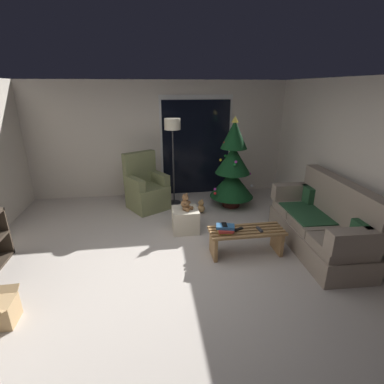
{
  "coord_description": "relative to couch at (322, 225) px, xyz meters",
  "views": [
    {
      "loc": [
        -0.17,
        -3.35,
        2.35
      ],
      "look_at": [
        0.4,
        0.7,
        0.85
      ],
      "focal_mm": 26.79,
      "sensor_mm": 36.0,
      "label": 1
    }
  ],
  "objects": [
    {
      "name": "couch",
      "position": [
        0.0,
        0.0,
        0.0
      ],
      "size": [
        0.84,
        1.96,
        1.08
      ],
      "color": "gray",
      "rests_on": "ground"
    },
    {
      "name": "remote_graphite",
      "position": [
        -1.0,
        -0.03,
        0.01
      ],
      "size": [
        0.06,
        0.16,
        0.02
      ],
      "primitive_type": "cube",
      "rotation": [
        0.0,
        0.0,
        3.23
      ],
      "color": "#333338",
      "rests_on": "coffee_table"
    },
    {
      "name": "wall_back",
      "position": [
        -2.32,
        2.84,
        0.85
      ],
      "size": [
        5.72,
        0.12,
        2.5
      ],
      "primitive_type": "cube",
      "color": "beige",
      "rests_on": "ground"
    },
    {
      "name": "christmas_tree",
      "position": [
        -0.9,
        1.83,
        0.42
      ],
      "size": [
        0.89,
        0.89,
        1.84
      ],
      "color": "#4C1E19",
      "rests_on": "ground"
    },
    {
      "name": "ottoman",
      "position": [
        -1.98,
        0.87,
        -0.2
      ],
      "size": [
        0.44,
        0.44,
        0.4
      ],
      "primitive_type": "cube",
      "color": "beige",
      "rests_on": "ground"
    },
    {
      "name": "wall_right",
      "position": [
        0.54,
        -0.22,
        0.85
      ],
      "size": [
        0.12,
        6.0,
        2.5
      ],
      "primitive_type": "cube",
      "color": "beige",
      "rests_on": "ground"
    },
    {
      "name": "teddy_bear_chestnut",
      "position": [
        -1.97,
        0.86,
        0.12
      ],
      "size": [
        0.21,
        0.22,
        0.29
      ],
      "color": "brown",
      "rests_on": "ottoman"
    },
    {
      "name": "patio_door_frame",
      "position": [
        -1.5,
        2.76,
        0.7
      ],
      "size": [
        1.6,
        0.02,
        2.2
      ],
      "primitive_type": "cube",
      "color": "silver",
      "rests_on": "ground"
    },
    {
      "name": "cell_phone",
      "position": [
        -1.52,
        -0.01,
        0.11
      ],
      "size": [
        0.08,
        0.15,
        0.01
      ],
      "primitive_type": "cube",
      "rotation": [
        0.0,
        0.0,
        -0.1
      ],
      "color": "black",
      "rests_on": "book_stack"
    },
    {
      "name": "coffee_table",
      "position": [
        -1.18,
        0.01,
        -0.14
      ],
      "size": [
        1.1,
        0.4,
        0.4
      ],
      "color": "#9E7547",
      "rests_on": "ground"
    },
    {
      "name": "floor_lamp",
      "position": [
        -2.07,
        2.13,
        1.11
      ],
      "size": [
        0.32,
        0.32,
        1.78
      ],
      "color": "#2D2D30",
      "rests_on": "ground"
    },
    {
      "name": "ground_plane",
      "position": [
        -2.32,
        -0.22,
        -0.4
      ],
      "size": [
        7.0,
        7.0,
        0.0
      ],
      "primitive_type": "plane",
      "color": "#BCB2A8"
    },
    {
      "name": "patio_door_glass",
      "position": [
        -1.5,
        2.75,
        0.65
      ],
      "size": [
        1.5,
        0.02,
        2.1
      ],
      "primitive_type": "cube",
      "color": "black",
      "rests_on": "ground"
    },
    {
      "name": "remote_black",
      "position": [
        -1.3,
        0.02,
        0.01
      ],
      "size": [
        0.16,
        0.11,
        0.02
      ],
      "primitive_type": "cube",
      "rotation": [
        0.0,
        0.0,
        5.18
      ],
      "color": "black",
      "rests_on": "coffee_table"
    },
    {
      "name": "book_stack",
      "position": [
        -1.51,
        -0.03,
        0.05
      ],
      "size": [
        0.29,
        0.22,
        0.11
      ],
      "color": "#B79333",
      "rests_on": "coffee_table"
    },
    {
      "name": "teddy_bear_honey_by_tree",
      "position": [
        -1.6,
        1.55,
        -0.28
      ],
      "size": [
        0.22,
        0.21,
        0.29
      ],
      "color": "tan",
      "rests_on": "ground"
    },
    {
      "name": "armchair",
      "position": [
        -2.65,
        1.99,
        0.0
      ],
      "size": [
        0.94,
        0.94,
        1.13
      ],
      "color": "olive",
      "rests_on": "ground"
    }
  ]
}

